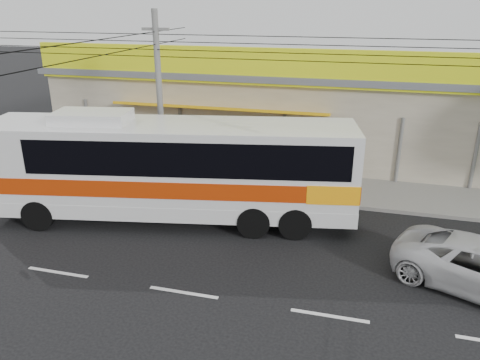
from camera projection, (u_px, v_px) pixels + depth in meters
The scene contains 8 objects.
ground at pixel (212, 249), 15.21m from camera, with size 120.00×120.00×0.00m, color black.
sidewalk at pixel (254, 182), 20.59m from camera, with size 30.00×3.20×0.15m, color slate.
lane_markings at pixel (184, 293), 12.95m from camera, with size 50.00×0.12×0.01m, color silver, non-canonical shape.
storefront_building at pixel (279, 107), 24.79m from camera, with size 22.60×9.20×5.70m.
coach_bus at pixel (177, 164), 16.58m from camera, with size 13.24×5.09×3.99m.
motorbike_red at pixel (35, 145), 23.87m from camera, with size 0.67×1.91×1.01m, color maroon.
motorbike_dark at pixel (0, 149), 22.99m from camera, with size 0.56×1.97×1.19m, color black.
utility_pole at pixel (156, 44), 17.67m from camera, with size 34.00×14.00×7.30m.
Camera 1 is at (4.34, -12.70, 7.56)m, focal length 35.00 mm.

